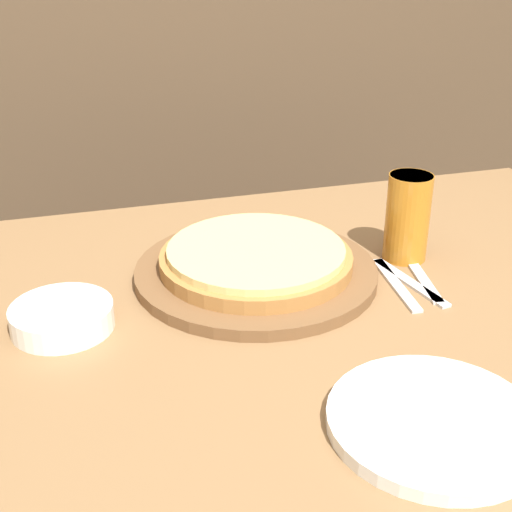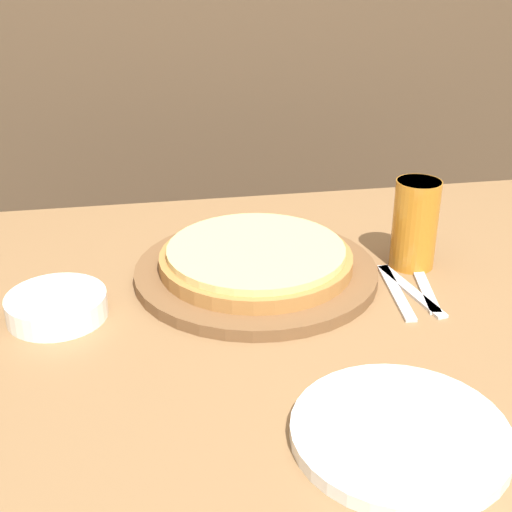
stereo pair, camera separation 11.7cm
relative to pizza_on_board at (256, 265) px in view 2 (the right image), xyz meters
The scene contains 8 objects.
dining_table 0.40m from the pizza_on_board, 59.92° to the right, with size 1.35×0.97×0.71m.
pizza_on_board is the anchor object (origin of this frame).
beer_glass 0.28m from the pizza_on_board, ahead, with size 0.08×0.08×0.15m.
dinner_plate 0.44m from the pizza_on_board, 77.60° to the right, with size 0.25×0.25×0.02m.
side_bowl 0.33m from the pizza_on_board, 166.91° to the right, with size 0.15×0.15×0.04m.
fork 0.23m from the pizza_on_board, 23.42° to the right, with size 0.03×0.18×0.00m.
dinner_knife 0.25m from the pizza_on_board, 21.17° to the right, with size 0.05×0.18×0.00m.
spoon 0.28m from the pizza_on_board, 19.31° to the right, with size 0.05×0.16×0.00m.
Camera 2 is at (-0.25, -0.93, 1.26)m, focal length 50.00 mm.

